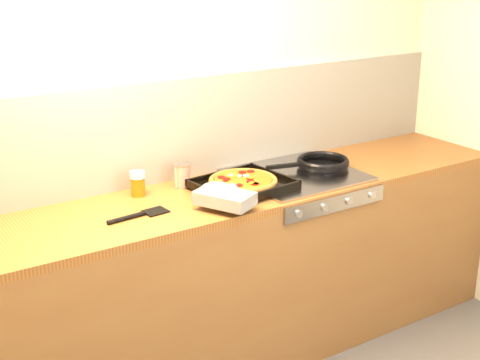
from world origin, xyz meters
TOP-DOWN VIEW (x-y plane):
  - room_shell at (0.00, 1.39)m, footprint 3.20×3.20m
  - counter_run at (0.00, 1.10)m, footprint 3.20×0.62m
  - stovetop at (0.45, 1.10)m, footprint 0.60×0.56m
  - pizza_on_tray at (0.05, 1.03)m, footprint 0.56×0.52m
  - frying_pan at (0.61, 1.10)m, footprint 0.47×0.33m
  - tomato_can at (-0.11, 1.27)m, footprint 0.10×0.10m
  - juice_glass at (-0.34, 1.27)m, footprint 0.08×0.08m
  - wooden_spoon at (0.13, 1.31)m, footprint 0.30×0.05m
  - black_spatula at (-0.45, 1.03)m, footprint 0.29×0.09m

SIDE VIEW (x-z plane):
  - counter_run at x=0.00m, z-range 0.00..0.90m
  - stovetop at x=0.45m, z-range 0.90..0.92m
  - black_spatula at x=-0.45m, z-range 0.90..0.92m
  - wooden_spoon at x=0.13m, z-range 0.90..0.92m
  - frying_pan at x=0.61m, z-range 0.92..0.96m
  - pizza_on_tray at x=0.05m, z-range 0.91..0.98m
  - tomato_can at x=-0.11m, z-range 0.90..1.01m
  - juice_glass at x=-0.34m, z-range 0.90..1.02m
  - room_shell at x=0.00m, z-range -0.45..2.75m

